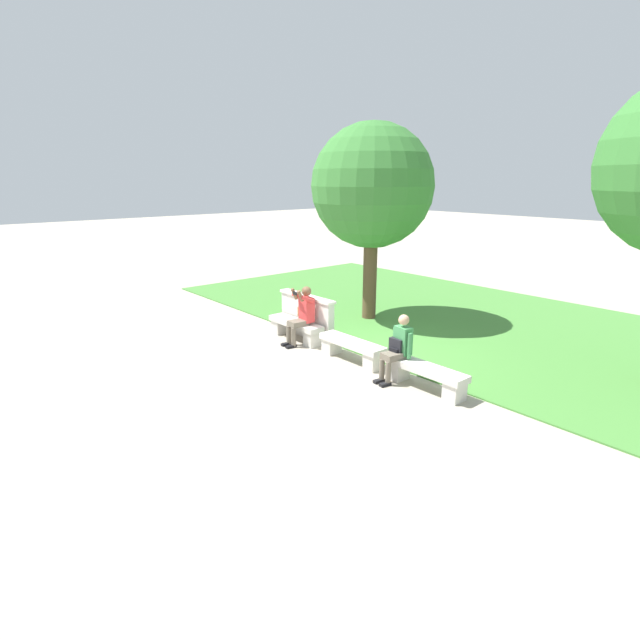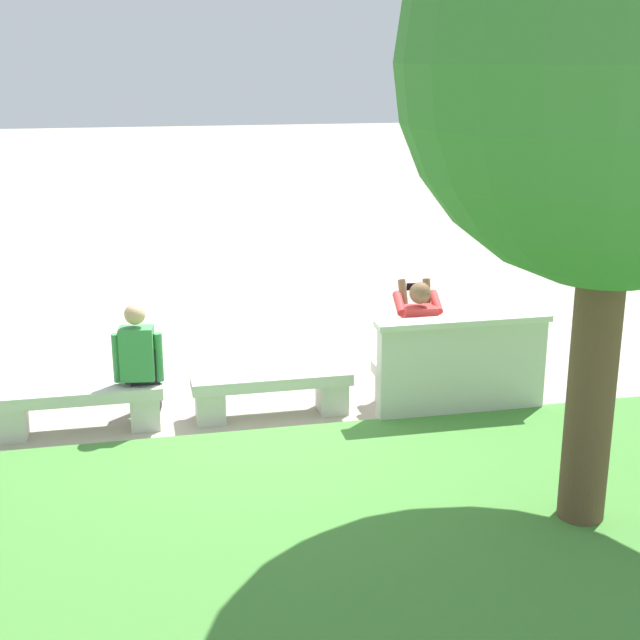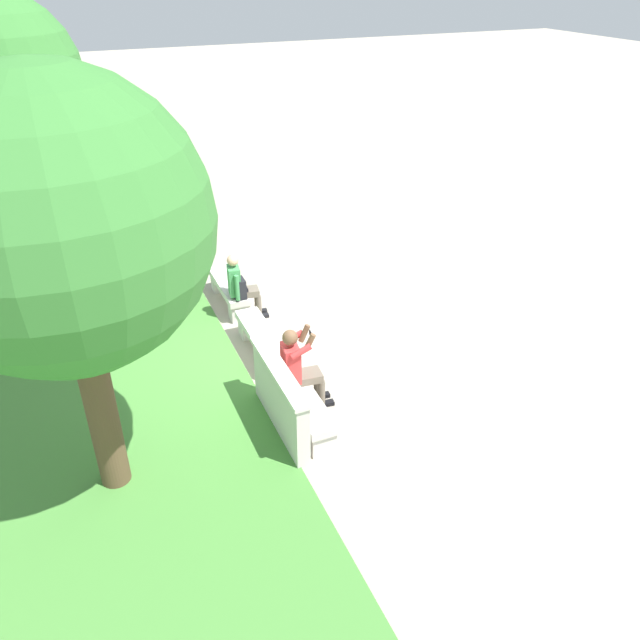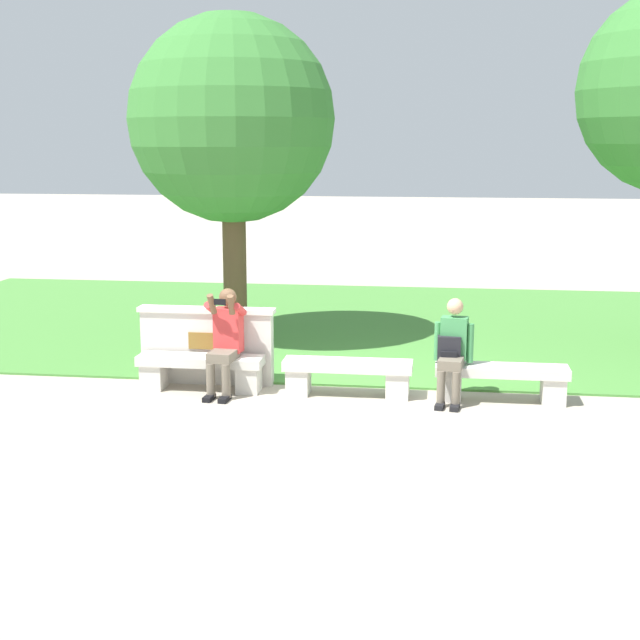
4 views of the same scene
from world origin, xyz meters
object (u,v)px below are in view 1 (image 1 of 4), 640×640
Objects in this scene: bench_main at (296,327)px; person_photographer at (302,313)px; backpack at (397,348)px; tree_left_background at (372,187)px; bench_near at (352,348)px; person_distant at (398,346)px; bench_mid at (425,374)px.

bench_main is 0.57m from person_photographer.
tree_left_background is at bearing 141.18° from backpack.
backpack reaches higher than bench_near.
person_distant reaches higher than bench_main.
bench_near is at bearing 177.08° from person_distant.
tree_left_background is at bearing 141.21° from person_distant.
person_distant is (3.17, -0.07, 0.38)m from bench_main.
tree_left_background is (-0.49, 2.67, 2.69)m from person_photographer.
bench_main and bench_mid have the same top height.
person_photographer is 2.78m from backpack.
person_photographer is 3.82m from tree_left_background.
person_photographer is 2.82m from person_distant.
person_photographer is (-3.42, -0.08, 0.45)m from bench_mid.
person_photographer reaches higher than bench_near.
bench_main is 3.75× the size of backpack.
bench_main is at bearing 180.00° from bench_mid.
person_photographer is 0.26× the size of tree_left_background.
person_photographer is (0.35, -0.08, 0.45)m from bench_main.
bench_mid is at bearing 1.30° from person_photographer.
person_distant is (2.82, 0.01, -0.06)m from person_photographer.
bench_mid is 3.75× the size of backpack.
bench_main and bench_near have the same top height.
bench_mid is 1.27× the size of person_distant.
person_photographer reaches higher than person_distant.
bench_near is 3.75× the size of backpack.
bench_mid is at bearing 2.93° from backpack.
backpack is (3.13, -0.03, 0.34)m from bench_main.
bench_main is at bearing 180.00° from bench_near.
tree_left_background is at bearing 100.46° from person_photographer.
bench_near is 1.34m from person_distant.
bench_near is (1.88, 0.00, 0.00)m from bench_main.
person_distant reaches higher than backpack.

